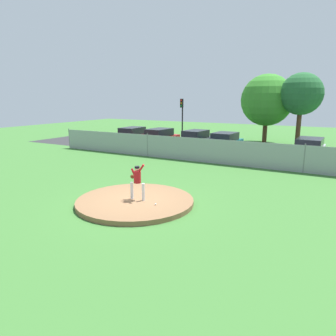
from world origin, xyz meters
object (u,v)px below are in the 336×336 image
Objects in this scene: baseball at (156,204)px; parked_car_slate at (195,141)px; parked_car_burgundy at (132,136)px; traffic_light_near at (182,113)px; parked_car_silver at (309,150)px; parked_car_red at (159,139)px; pitcher_youth at (137,179)px; parked_car_teal at (225,144)px.

parked_car_slate is (-4.92, 14.88, 0.61)m from baseball.
traffic_light_near is (3.66, 3.88, 2.30)m from parked_car_burgundy.
parked_car_red is (-13.06, 0.27, 0.02)m from parked_car_silver.
pitcher_youth is at bearing -68.75° from traffic_light_near.
pitcher_youth reaches higher than baseball.
baseball is 0.02× the size of traffic_light_near.
parked_car_slate is 0.93× the size of parked_car_burgundy.
parked_car_burgundy is (-10.92, 14.80, -0.31)m from pitcher_youth.
parked_car_slate is 5.75m from traffic_light_near.
baseball is 15.69m from parked_car_slate.
parked_car_burgundy is at bearing 172.57° from parked_car_red.
parked_car_teal is at bearing -4.60° from parked_car_slate.
traffic_light_near reaches higher than baseball.
parked_car_teal is (2.82, -0.23, -0.02)m from parked_car_slate.
parked_car_silver is at bearing 72.44° from baseball.
parked_car_silver is at bearing -19.68° from traffic_light_near.
traffic_light_near is (-12.86, 4.60, 2.30)m from parked_car_silver.
parked_car_red reaches higher than parked_car_silver.
parked_car_silver is 1.02× the size of parked_car_red.
parked_car_red is at bearing 117.47° from pitcher_youth.
parked_car_slate is at bearing -1.19° from parked_car_burgundy.
pitcher_youth is 16.18m from parked_car_red.
parked_car_teal is (-1.03, 14.43, -0.31)m from pitcher_youth.
traffic_light_near is at bearing 145.71° from parked_car_teal.
parked_car_teal is 0.92× the size of traffic_light_near.
pitcher_youth reaches higher than parked_car_silver.
parked_car_silver is (16.52, -0.72, 0.00)m from parked_car_burgundy.
traffic_light_near is (-8.34, 18.91, 2.89)m from baseball.
pitcher_youth is 0.36× the size of parked_car_slate.
baseball is at bearing -81.84° from parked_car_teal.
pitcher_youth is 0.34× the size of parked_car_silver.
pitcher_youth is 18.40m from parked_car_burgundy.
baseball is 14.82m from parked_car_teal.
parked_car_teal is 0.87× the size of parked_car_silver.
traffic_light_near reaches higher than pitcher_youth.
pitcher_youth is 0.36× the size of traffic_light_near.
parked_car_red is (-3.62, -0.30, 0.01)m from parked_car_slate.
parked_car_burgundy is at bearing 128.60° from baseball.
traffic_light_near is (0.20, 4.33, 2.27)m from parked_car_red.
parked_car_slate is at bearing 176.51° from parked_car_silver.
parked_car_teal is (-2.10, 14.66, 0.59)m from baseball.
pitcher_youth is at bearing -75.29° from parked_car_slate.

